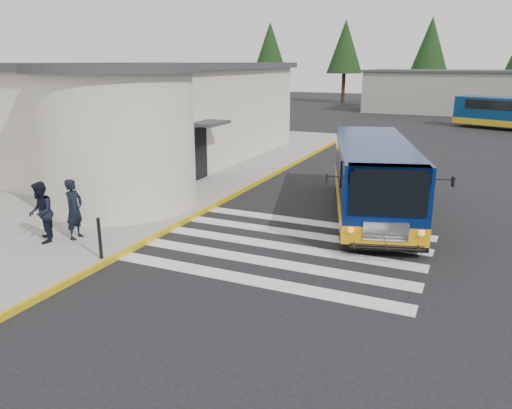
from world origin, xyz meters
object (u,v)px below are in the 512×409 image
at_px(bollard, 100,238).
at_px(far_bus_a, 511,112).
at_px(transit_bus, 373,181).
at_px(pedestrian_a, 74,209).
at_px(pedestrian_b, 41,212).

xyz_separation_m(bollard, far_bus_a, (10.48, 33.29, 0.64)).
distance_m(transit_bus, pedestrian_a, 9.43).
height_order(bollard, far_bus_a, far_bus_a).
xyz_separation_m(transit_bus, far_bus_a, (5.08, 26.14, 0.16)).
relative_size(bollard, far_bus_a, 0.13).
bearing_deg(pedestrian_a, transit_bus, -56.78).
bearing_deg(pedestrian_a, far_bus_a, -28.66).
bearing_deg(far_bus_a, pedestrian_b, -179.68).
relative_size(pedestrian_a, far_bus_a, 0.21).
relative_size(pedestrian_a, bollard, 1.58).
relative_size(transit_bus, far_bus_a, 1.09).
bearing_deg(far_bus_a, transit_bus, -169.49).
relative_size(transit_bus, pedestrian_a, 5.23).
bearing_deg(pedestrian_b, pedestrian_a, 92.34).
relative_size(transit_bus, pedestrian_b, 5.25).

